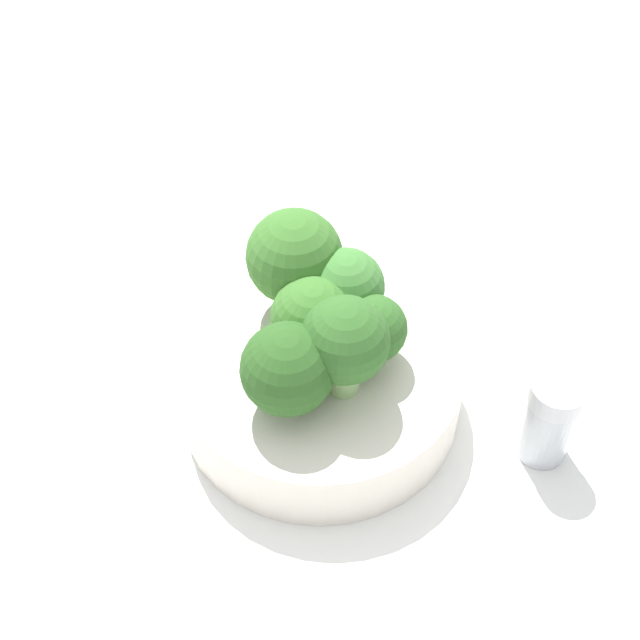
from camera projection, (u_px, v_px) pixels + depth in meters
ground_plane at (320, 404)px, 0.55m from camera, size 3.00×3.00×0.00m
bowl at (320, 383)px, 0.53m from camera, size 0.17×0.17×0.04m
broccoli_floret_0 at (294, 258)px, 0.52m from camera, size 0.06×0.06×0.07m
broccoli_floret_1 at (348, 341)px, 0.48m from camera, size 0.05×0.05×0.07m
broccoli_floret_2 at (288, 370)px, 0.47m from camera, size 0.05×0.05×0.06m
broccoli_floret_3 at (310, 320)px, 0.50m from camera, size 0.05×0.05×0.05m
broccoli_floret_4 at (346, 288)px, 0.51m from camera, size 0.05×0.05×0.06m
broccoli_floret_5 at (373, 330)px, 0.50m from camera, size 0.04×0.04×0.05m
pepper_shaker at (549, 419)px, 0.51m from camera, size 0.03×0.03×0.06m
almond_crumb_0 at (215, 303)px, 0.60m from camera, size 0.01×0.01×0.01m
almond_crumb_1 at (286, 232)px, 0.65m from camera, size 0.01×0.01×0.01m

